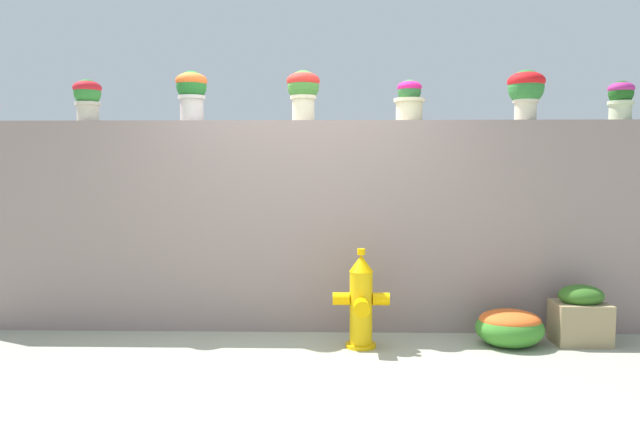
% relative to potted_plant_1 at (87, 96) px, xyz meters
% --- Properties ---
extents(ground_plane, '(24.00, 24.00, 0.00)m').
position_rel_potted_plant_1_xyz_m(ground_plane, '(1.96, -1.03, -2.12)').
color(ground_plane, '#989A85').
extents(stone_wall, '(6.53, 0.34, 1.89)m').
position_rel_potted_plant_1_xyz_m(stone_wall, '(1.96, 0.03, -1.18)').
color(stone_wall, gray).
rests_on(stone_wall, ground).
extents(potted_plant_1, '(0.25, 0.25, 0.38)m').
position_rel_potted_plant_1_xyz_m(potted_plant_1, '(0.00, 0.00, 0.00)').
color(potted_plant_1, beige).
rests_on(potted_plant_1, stone_wall).
extents(potted_plant_2, '(0.28, 0.28, 0.45)m').
position_rel_potted_plant_1_xyz_m(potted_plant_2, '(0.95, -0.00, 0.05)').
color(potted_plant_2, '#BEB3AD').
rests_on(potted_plant_2, stone_wall).
extents(potted_plant_3, '(0.30, 0.30, 0.46)m').
position_rel_potted_plant_1_xyz_m(potted_plant_3, '(1.95, 0.04, 0.06)').
color(potted_plant_3, beige).
rests_on(potted_plant_3, stone_wall).
extents(potted_plant_4, '(0.28, 0.28, 0.37)m').
position_rel_potted_plant_1_xyz_m(potted_plant_4, '(2.90, 0.06, -0.03)').
color(potted_plant_4, beige).
rests_on(potted_plant_4, stone_wall).
extents(potted_plant_5, '(0.33, 0.33, 0.45)m').
position_rel_potted_plant_1_xyz_m(potted_plant_5, '(3.93, 0.01, 0.05)').
color(potted_plant_5, beige).
rests_on(potted_plant_5, stone_wall).
extents(potted_plant_6, '(0.23, 0.23, 0.35)m').
position_rel_potted_plant_1_xyz_m(potted_plant_6, '(4.77, 0.03, -0.02)').
color(potted_plant_6, beige).
rests_on(potted_plant_6, stone_wall).
extents(fire_hydrant, '(0.46, 0.37, 0.82)m').
position_rel_potted_plant_1_xyz_m(fire_hydrant, '(2.45, -0.61, -1.75)').
color(fire_hydrant, '#EDB70B').
rests_on(fire_hydrant, ground).
extents(flower_bush_left, '(0.56, 0.51, 0.31)m').
position_rel_potted_plant_1_xyz_m(flower_bush_left, '(3.69, -0.51, -1.96)').
color(flower_bush_left, '#3B832A').
rests_on(flower_bush_left, ground).
extents(planter_box, '(0.44, 0.34, 0.50)m').
position_rel_potted_plant_1_xyz_m(planter_box, '(4.30, -0.44, -1.88)').
color(planter_box, '#96835C').
rests_on(planter_box, ground).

